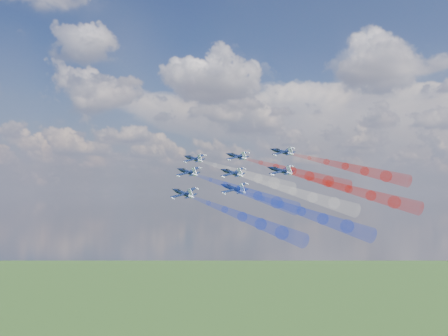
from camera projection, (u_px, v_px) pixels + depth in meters
The scene contains 16 objects.
jet_lead at pixel (194, 159), 173.58m from camera, with size 8.54×10.68×2.85m, color black, non-canonical shape.
trail_lead at pixel (243, 173), 155.04m from camera, with size 3.56×39.93×3.56m, color white, non-canonical shape.
jet_inner_left at pixel (188, 172), 158.71m from camera, with size 8.54×10.68×2.85m, color black, non-canonical shape.
trail_inner_left at pixel (241, 190), 140.17m from camera, with size 3.56×39.93×3.56m, color #1A36E4, non-canonical shape.
jet_inner_right at pixel (237, 156), 170.03m from camera, with size 8.54×10.68×2.85m, color black, non-canonical shape.
trail_inner_right at pixel (292, 171), 151.50m from camera, with size 3.56×39.93×3.56m, color red, non-canonical shape.
jet_outer_left at pixel (183, 193), 144.74m from camera, with size 8.54×10.68×2.85m, color black, non-canonical shape.
trail_outer_left at pixel (242, 216), 126.20m from camera, with size 3.56×39.93×3.56m, color #1A36E4, non-canonical shape.
jet_center_third at pixel (232, 173), 154.84m from camera, with size 8.54×10.68×2.85m, color black, non-canonical shape.
trail_center_third at pixel (293, 191), 136.30m from camera, with size 3.56×39.93×3.56m, color white, non-canonical shape.
jet_outer_right at pixel (282, 152), 166.11m from camera, with size 8.54×10.68×2.85m, color black, non-canonical shape.
trail_outer_right at pixel (345, 166), 147.58m from camera, with size 3.56×39.93×3.56m, color red, non-canonical shape.
jet_rear_left at pixel (234, 189), 142.60m from camera, with size 8.54×10.68×2.85m, color black, non-canonical shape.
trail_rear_left at pixel (301, 211), 124.06m from camera, with size 3.56×39.93×3.56m, color #1A36E4, non-canonical shape.
jet_rear_right at pixel (280, 171), 152.77m from camera, with size 8.54×10.68×2.85m, color black, non-canonical shape.
trail_rear_right at pixel (349, 189), 134.23m from camera, with size 3.56×39.93×3.56m, color red, non-canonical shape.
Camera 1 is at (62.29, -135.01, 126.77)m, focal length 42.13 mm.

